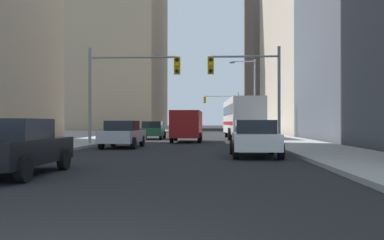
# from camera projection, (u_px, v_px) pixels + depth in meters

# --- Properties ---
(sidewalk_left) EXTENTS (3.98, 160.00, 0.15)m
(sidewalk_left) POSITION_uv_depth(u_px,v_px,m) (144.00, 133.00, 54.30)
(sidewalk_left) COLOR #9E9E99
(sidewalk_left) RESTS_ON ground
(sidewalk_right) EXTENTS (3.98, 160.00, 0.15)m
(sidewalk_right) POSITION_uv_depth(u_px,v_px,m) (254.00, 133.00, 53.63)
(sidewalk_right) COLOR #9E9E99
(sidewalk_right) RESTS_ON ground
(city_bus) EXTENTS (2.90, 11.58, 3.40)m
(city_bus) POSITION_uv_depth(u_px,v_px,m) (242.00, 117.00, 36.38)
(city_bus) COLOR silver
(city_bus) RESTS_ON ground
(cargo_van_red) EXTENTS (2.16, 5.26, 2.26)m
(cargo_van_red) POSITION_uv_depth(u_px,v_px,m) (187.00, 124.00, 30.54)
(cargo_van_red) COLOR maroon
(cargo_van_red) RESTS_ON ground
(sedan_black) EXTENTS (1.95, 4.20, 1.52)m
(sedan_black) POSITION_uv_depth(u_px,v_px,m) (14.00, 147.00, 11.15)
(sedan_black) COLOR black
(sedan_black) RESTS_ON ground
(sedan_white) EXTENTS (1.95, 4.25, 1.52)m
(sedan_white) POSITION_uv_depth(u_px,v_px,m) (255.00, 138.00, 17.37)
(sedan_white) COLOR white
(sedan_white) RESTS_ON ground
(sedan_silver) EXTENTS (1.95, 4.26, 1.52)m
(sedan_silver) POSITION_uv_depth(u_px,v_px,m) (123.00, 134.00, 23.51)
(sedan_silver) COLOR #B7BABF
(sedan_silver) RESTS_ON ground
(sedan_green) EXTENTS (1.95, 4.26, 1.52)m
(sedan_green) POSITION_uv_depth(u_px,v_px,m) (153.00, 130.00, 35.60)
(sedan_green) COLOR #195938
(sedan_green) RESTS_ON ground
(traffic_signal_near_left) EXTENTS (5.64, 0.44, 6.00)m
(traffic_signal_near_left) POSITION_uv_depth(u_px,v_px,m) (130.00, 78.00, 25.46)
(traffic_signal_near_left) COLOR gray
(traffic_signal_near_left) RESTS_ON ground
(traffic_signal_near_right) EXTENTS (4.38, 0.44, 6.00)m
(traffic_signal_near_right) POSITION_uv_depth(u_px,v_px,m) (248.00, 78.00, 25.13)
(traffic_signal_near_right) COLOR gray
(traffic_signal_near_right) RESTS_ON ground
(traffic_signal_far_right) EXTENTS (5.34, 0.44, 6.00)m
(traffic_signal_far_right) POSITION_uv_depth(u_px,v_px,m) (223.00, 105.00, 63.00)
(traffic_signal_far_right) COLOR gray
(traffic_signal_far_right) RESTS_ON ground
(street_lamp_right) EXTENTS (2.53, 0.32, 7.50)m
(street_lamp_right) POSITION_uv_depth(u_px,v_px,m) (251.00, 90.00, 40.08)
(street_lamp_right) COLOR gray
(street_lamp_right) RESTS_ON ground
(building_right_mid_block) EXTENTS (22.40, 29.85, 23.88)m
(building_right_mid_block) POSITION_uv_depth(u_px,v_px,m) (359.00, 42.00, 54.73)
(building_right_mid_block) COLOR #B7A893
(building_right_mid_block) RESTS_ON ground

